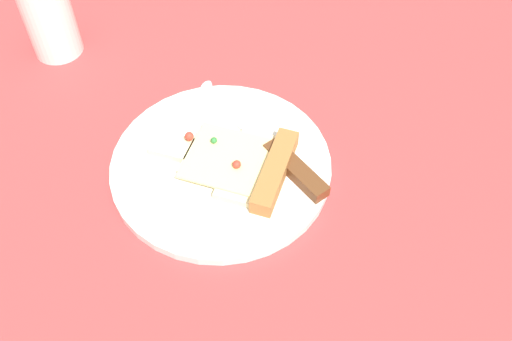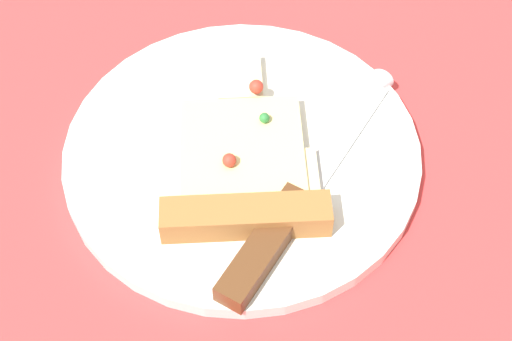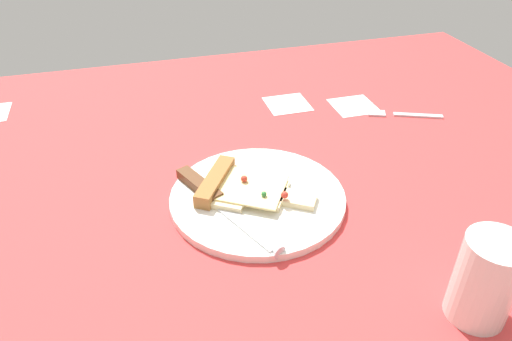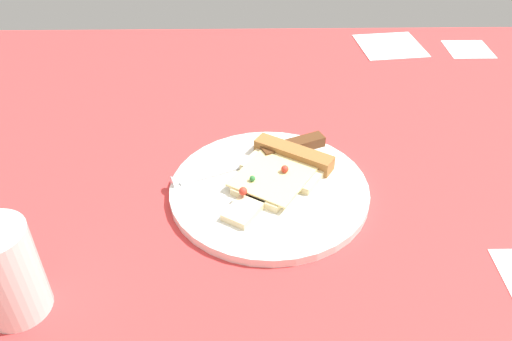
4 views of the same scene
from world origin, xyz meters
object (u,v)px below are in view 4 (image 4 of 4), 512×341
knife (266,155)px  drinking_glass (5,272)px  plate (269,190)px  napkin (390,45)px  pizza_slice (279,172)px

knife → drinking_glass: bearing=108.5°
plate → napkin: size_ratio=2.11×
pizza_slice → drinking_glass: bearing=67.7°
pizza_slice → drinking_glass: (21.02, -29.41, 3.62)cm
plate → pizza_slice: pizza_slice is taller
drinking_glass → napkin: (-67.17, 55.70, -5.45)cm
pizza_slice → napkin: bearing=-87.5°
plate → knife: knife is taller
knife → napkin: (-41.73, 27.96, -1.65)cm
plate → drinking_glass: 34.13cm
pizza_slice → napkin: pizza_slice is taller
knife → pizza_slice: bearing=176.8°
pizza_slice → knife: 4.73cm
plate → knife: bearing=-177.4°
drinking_glass → knife: bearing=132.5°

